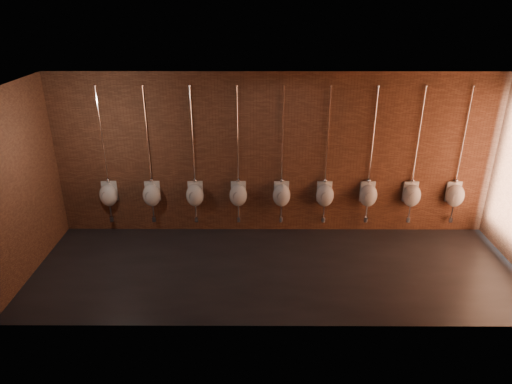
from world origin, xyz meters
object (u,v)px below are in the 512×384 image
urinal_3 (238,194)px  urinal_2 (195,194)px  urinal_1 (152,194)px  urinal_7 (412,194)px  urinal_4 (282,194)px  urinal_8 (455,195)px  urinal_5 (325,194)px  urinal_0 (108,194)px  urinal_6 (368,194)px

urinal_3 → urinal_2: bearing=180.0°
urinal_1 → urinal_7: (5.13, 0.00, 0.00)m
urinal_4 → urinal_3: bearing=180.0°
urinal_3 → urinal_1: bearing=180.0°
urinal_3 → urinal_8: same height
urinal_5 → urinal_7: 1.71m
urinal_0 → urinal_6: 5.13m
urinal_6 → urinal_4: bearing=180.0°
urinal_0 → urinal_7: 5.99m
urinal_3 → urinal_6: size_ratio=1.00×
urinal_5 → urinal_8: 2.57m
urinal_1 → urinal_7: 5.13m
urinal_2 → urinal_7: (4.28, 0.00, 0.00)m
urinal_3 → urinal_6: same height
urinal_4 → urinal_5: bearing=0.0°
urinal_1 → urinal_5: size_ratio=1.00×
urinal_4 → urinal_7: same height
urinal_1 → urinal_4: size_ratio=1.00×
urinal_4 → urinal_7: size_ratio=1.00×
urinal_2 → urinal_4: bearing=0.0°
urinal_1 → urinal_7: size_ratio=1.00×
urinal_2 → urinal_8: size_ratio=1.00×
urinal_7 → urinal_8: same height
urinal_7 → urinal_5: bearing=180.0°
urinal_5 → urinal_6: (0.86, 0.00, 0.00)m
urinal_7 → urinal_4: bearing=180.0°
urinal_5 → urinal_3: bearing=180.0°
urinal_6 → urinal_8: same height
urinal_0 → urinal_3: 2.57m
urinal_6 → urinal_1: bearing=180.0°
urinal_4 → urinal_7: bearing=0.0°
urinal_4 → urinal_5: 0.86m
urinal_2 → urinal_8: (5.13, 0.00, 0.00)m
urinal_7 → urinal_1: bearing=180.0°
urinal_1 → urinal_2: (0.86, 0.00, 0.00)m
urinal_1 → urinal_6: (4.28, 0.00, 0.00)m
urinal_1 → urinal_2: 0.86m
urinal_1 → urinal_6: same height
urinal_1 → urinal_8: 5.99m
urinal_4 → urinal_7: (2.57, 0.00, 0.00)m
urinal_1 → urinal_7: same height
urinal_5 → urinal_8: (2.57, 0.00, 0.00)m
urinal_0 → urinal_5: same height
urinal_0 → urinal_2: size_ratio=1.00×
urinal_4 → urinal_0: bearing=180.0°
urinal_3 → urinal_8: size_ratio=1.00×
urinal_5 → urinal_2: bearing=180.0°
urinal_3 → urinal_6: bearing=0.0°
urinal_3 → urinal_4: 0.86m
urinal_4 → urinal_6: bearing=0.0°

